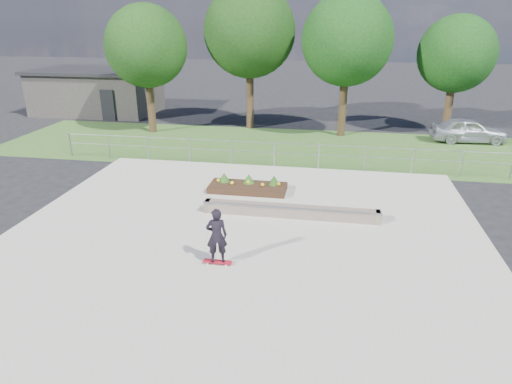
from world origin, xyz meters
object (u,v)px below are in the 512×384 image
grind_ledge (290,211)px  parked_car (468,130)px  skateboarder (217,236)px  planter_bed (248,186)px

grind_ledge → parked_car: 14.45m
grind_ledge → skateboarder: 3.93m
skateboarder → parked_car: (10.17, 15.18, -0.26)m
planter_bed → parked_car: 14.06m
grind_ledge → planter_bed: size_ratio=2.00×
grind_ledge → parked_car: size_ratio=1.54×
grind_ledge → parked_car: bearing=53.9°
planter_bed → parked_car: bearing=42.3°
grind_ledge → planter_bed: (-1.88, 2.21, -0.02)m
planter_bed → skateboarder: (0.23, -5.72, 0.68)m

